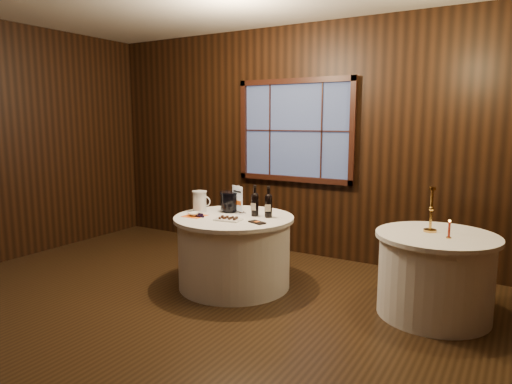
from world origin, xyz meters
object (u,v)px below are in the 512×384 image
Objects in this scene: grape_bunch at (200,215)px; red_candle at (449,231)px; cracker_bowl at (195,214)px; side_table at (435,275)px; main_table at (234,251)px; chocolate_box at (257,222)px; sign_stand at (238,204)px; chocolate_plate at (228,219)px; glass_pitcher at (200,201)px; ice_bucket at (230,201)px; brass_candlestick at (431,216)px; port_bottle_left at (255,203)px; port_bottle_right at (268,204)px.

red_candle is (2.39, 0.41, 0.04)m from grape_bunch.
red_candle reaches higher than cracker_bowl.
red_candle reaches higher than side_table.
main_table is 0.56m from chocolate_box.
chocolate_plate is (0.12, -0.36, -0.09)m from sign_stand.
chocolate_box is 1.09× the size of red_candle.
glass_pitcher is (-0.18, 0.23, 0.10)m from grape_bunch.
ice_bucket reaches higher than main_table.
cracker_bowl is (0.10, -0.22, -0.10)m from glass_pitcher.
brass_candlestick reaches higher than glass_pitcher.
chocolate_box is (0.32, 0.04, -0.01)m from chocolate_plate.
sign_stand is 1.75× the size of chocolate_box.
red_candle is (1.93, 0.06, -0.08)m from port_bottle_left.
glass_pitcher is 1.66× the size of cracker_bowl.
main_table is at bearing -169.43° from brass_candlestick.
port_bottle_right reaches higher than ice_bucket.
ice_bucket is (-0.17, 0.18, 0.50)m from main_table.
red_candle is (2.48, 0.39, 0.04)m from cracker_bowl.
glass_pitcher is at bearing -135.30° from sign_stand.
cracker_bowl is (-0.31, -0.37, -0.09)m from sign_stand.
chocolate_box is at bearing -60.55° from port_bottle_left.
grape_bunch reaches higher than main_table.
ice_bucket is 1.26× the size of chocolate_box.
port_bottle_left is at bearing 14.47° from sign_stand.
sign_stand reaches higher than red_candle.
grape_bunch is at bearing -154.73° from chocolate_box.
port_bottle_right is 0.33m from chocolate_box.
main_table is at bearing 177.96° from chocolate_box.
main_table is 3.84× the size of port_bottle_right.
side_table is 2.24m from ice_bucket.
sign_stand is (-0.06, 0.17, 0.49)m from main_table.
chocolate_plate is (0.06, -0.19, 0.40)m from main_table.
port_bottle_left is at bearing 35.58° from main_table.
red_candle reaches higher than grape_bunch.
port_bottle_right is at bearing 50.13° from chocolate_plate.
red_candle is (0.18, -0.17, -0.09)m from brass_candlestick.
grape_bunch is at bearing -96.69° from sign_stand.
grape_bunch is 2.29m from brass_candlestick.
port_bottle_right is 1.60m from brass_candlestick.
cracker_bowl is (-0.19, -0.38, -0.10)m from ice_bucket.
chocolate_box is at bearing -168.79° from red_candle.
port_bottle_left reaches higher than chocolate_box.
sign_stand is 1.99m from brass_candlestick.
red_candle is (2.05, 0.38, 0.05)m from chocolate_plate.
sign_stand reaches higher than cracker_bowl.
red_candle is (2.17, 0.02, -0.04)m from sign_stand.
ice_bucket reaches higher than side_table.
sign_stand reaches higher than main_table.
port_bottle_left is at bearing 69.08° from chocolate_plate.
brass_candlestick reaches higher than port_bottle_left.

